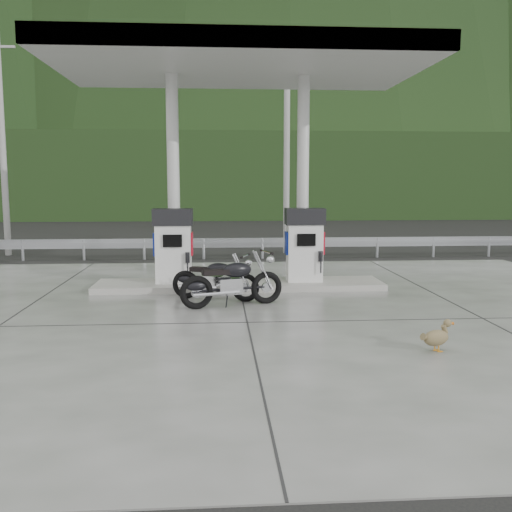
{
  "coord_description": "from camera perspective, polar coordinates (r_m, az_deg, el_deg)",
  "views": [
    {
      "loc": [
        -0.55,
        -11.29,
        2.6
      ],
      "look_at": [
        0.3,
        1.0,
        1.0
      ],
      "focal_mm": 40.0,
      "sensor_mm": 36.0,
      "label": 1
    }
  ],
  "objects": [
    {
      "name": "road",
      "position": [
        22.94,
        -2.55,
        0.9
      ],
      "size": [
        60.0,
        7.0,
        0.01
      ],
      "primitive_type": "cube",
      "color": "black",
      "rests_on": "ground"
    },
    {
      "name": "motorcycle_left",
      "position": [
        12.58,
        -4.13,
        -2.39
      ],
      "size": [
        1.97,
        1.19,
        0.89
      ],
      "primitive_type": null,
      "rotation": [
        0.0,
        0.0,
        -0.34
      ],
      "color": "black",
      "rests_on": "forecourt_apron"
    },
    {
      "name": "canopy_column_right",
      "position": [
        14.35,
        4.7,
        7.66
      ],
      "size": [
        0.3,
        0.3,
        5.0
      ],
      "primitive_type": "cylinder",
      "color": "silver",
      "rests_on": "pump_island"
    },
    {
      "name": "utility_pole_a",
      "position": [
        22.13,
        -24.04,
        10.4
      ],
      "size": [
        0.22,
        0.22,
        8.0
      ],
      "primitive_type": "cylinder",
      "color": "#9C9B96",
      "rests_on": "ground"
    },
    {
      "name": "motorcycle_right",
      "position": [
        11.91,
        -2.4,
        -2.69
      ],
      "size": [
        2.19,
        1.24,
        0.99
      ],
      "primitive_type": null,
      "rotation": [
        0.0,
        0.0,
        0.29
      ],
      "color": "black",
      "rests_on": "forecourt_apron"
    },
    {
      "name": "forecourt_apron",
      "position": [
        11.6,
        -1.14,
        -5.51
      ],
      "size": [
        18.0,
        14.0,
        0.02
      ],
      "primitive_type": "cube",
      "color": "slate",
      "rests_on": "ground"
    },
    {
      "name": "pump_island",
      "position": [
        14.03,
        -1.65,
        -2.89
      ],
      "size": [
        7.0,
        1.4,
        0.15
      ],
      "primitive_type": "cube",
      "color": "#9D9C93",
      "rests_on": "forecourt_apron"
    },
    {
      "name": "utility_pole_b",
      "position": [
        20.99,
        3.09,
        11.22
      ],
      "size": [
        0.22,
        0.22,
        8.0
      ],
      "primitive_type": "cylinder",
      "color": "#9C9B96",
      "rests_on": "ground"
    },
    {
      "name": "guardrail",
      "position": [
        19.39,
        -2.31,
        1.8
      ],
      "size": [
        26.0,
        0.16,
        1.42
      ],
      "primitive_type": null,
      "color": "#9EA1A6",
      "rests_on": "ground"
    },
    {
      "name": "tree_band",
      "position": [
        41.3,
        -3.22,
        7.95
      ],
      "size": [
        80.0,
        6.0,
        6.0
      ],
      "primitive_type": "cube",
      "color": "black",
      "rests_on": "ground"
    },
    {
      "name": "forested_hills",
      "position": [
        71.34,
        -3.52,
        5.3
      ],
      "size": [
        100.0,
        40.0,
        140.0
      ],
      "primitive_type": null,
      "color": "black",
      "rests_on": "ground"
    },
    {
      "name": "duck",
      "position": [
        9.24,
        17.55,
        -7.85
      ],
      "size": [
        0.59,
        0.37,
        0.41
      ],
      "primitive_type": null,
      "rotation": [
        0.0,
        0.0,
        0.41
      ],
      "color": "brown",
      "rests_on": "forecourt_apron"
    },
    {
      "name": "canopy_roof",
      "position": [
        14.08,
        -1.73,
        18.75
      ],
      "size": [
        8.5,
        5.0,
        0.4
      ],
      "primitive_type": "cube",
      "color": "silver",
      "rests_on": "canopy_column_left"
    },
    {
      "name": "gas_pump_left",
      "position": [
        13.92,
        -8.26,
        1.01
      ],
      "size": [
        0.95,
        0.55,
        1.8
      ],
      "primitive_type": null,
      "color": "white",
      "rests_on": "pump_island"
    },
    {
      "name": "ground",
      "position": [
        11.6,
        -1.14,
        -5.56
      ],
      "size": [
        160.0,
        160.0,
        0.0
      ],
      "primitive_type": "plane",
      "color": "black",
      "rests_on": "ground"
    },
    {
      "name": "gas_pump_right",
      "position": [
        14.04,
        4.88,
        1.12
      ],
      "size": [
        0.95,
        0.55,
        1.8
      ],
      "primitive_type": null,
      "color": "white",
      "rests_on": "pump_island"
    },
    {
      "name": "canopy_column_left",
      "position": [
        14.23,
        -8.26,
        7.61
      ],
      "size": [
        0.3,
        0.3,
        5.0
      ],
      "primitive_type": "cylinder",
      "color": "silver",
      "rests_on": "pump_island"
    }
  ]
}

